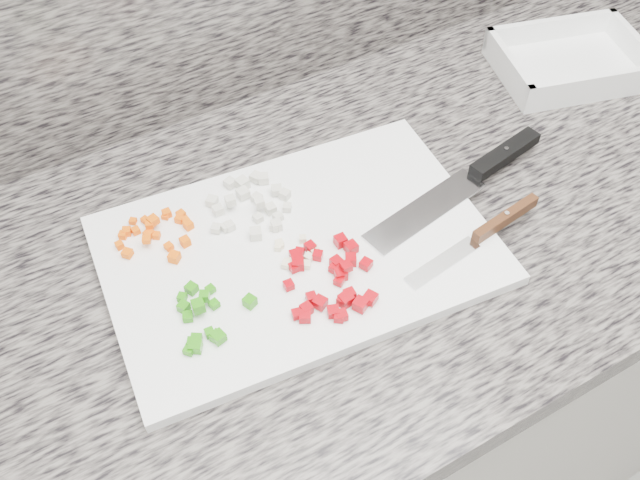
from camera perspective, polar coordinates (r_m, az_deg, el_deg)
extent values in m
cube|color=silver|center=(1.31, 2.91, -11.89)|extent=(3.92, 0.62, 0.86)
cube|color=#68625B|center=(0.94, 3.98, 1.27)|extent=(3.96, 0.64, 0.04)
cube|color=white|center=(0.87, -1.80, -0.81)|extent=(0.49, 0.35, 0.02)
cube|color=#F45D05|center=(0.89, -10.49, 1.18)|extent=(0.01, 0.01, 0.01)
cube|color=#F45D05|center=(0.89, -12.95, 0.36)|extent=(0.01, 0.01, 0.01)
cube|color=#F45D05|center=(0.90, -14.52, 0.74)|extent=(0.01, 0.01, 0.01)
cube|color=#F45D05|center=(0.88, -15.16, -1.02)|extent=(0.02, 0.02, 0.01)
cube|color=#F45D05|center=(0.91, -11.05, 2.01)|extent=(0.01, 0.01, 0.01)
cube|color=#F45D05|center=(0.90, -15.50, 0.37)|extent=(0.01, 0.01, 0.01)
cube|color=#F45D05|center=(0.89, -13.49, 1.22)|extent=(0.01, 0.01, 0.01)
cube|color=#F45D05|center=(0.87, -11.59, -1.21)|extent=(0.01, 0.01, 0.01)
cube|color=#F45D05|center=(0.86, -11.58, -1.34)|extent=(0.02, 0.02, 0.01)
cube|color=#F45D05|center=(0.90, -11.19, 1.66)|extent=(0.01, 0.01, 0.01)
cube|color=#F45D05|center=(0.88, -10.73, -0.12)|extent=(0.01, 0.01, 0.01)
cube|color=#F45D05|center=(0.91, -12.16, 2.10)|extent=(0.01, 0.01, 0.01)
cube|color=#F45D05|center=(0.91, -12.26, 1.88)|extent=(0.01, 0.01, 0.01)
cube|color=#F45D05|center=(0.89, -13.53, 0.49)|extent=(0.01, 0.01, 0.01)
cube|color=#F45D05|center=(0.90, -13.21, 1.55)|extent=(0.01, 0.01, 0.01)
cube|color=#F45D05|center=(0.89, -15.74, -0.41)|extent=(0.01, 0.01, 0.01)
cube|color=#F45D05|center=(0.91, -13.83, 1.59)|extent=(0.01, 0.01, 0.01)
cube|color=#F45D05|center=(0.88, -13.71, 0.05)|extent=(0.01, 0.01, 0.01)
cube|color=#F45D05|center=(0.91, -14.74, 1.48)|extent=(0.01, 0.01, 0.01)
cube|color=#F45D05|center=(0.88, -12.01, -0.50)|extent=(0.01, 0.01, 0.01)
cube|color=#F45D05|center=(0.90, -15.21, 0.67)|extent=(0.01, 0.01, 0.01)
cube|color=#F45D05|center=(0.90, -10.70, 1.54)|extent=(0.01, 0.01, 0.01)
cube|color=beige|center=(0.91, -8.63, 3.10)|extent=(0.02, 0.02, 0.01)
cube|color=beige|center=(0.92, -3.48, 4.01)|extent=(0.02, 0.02, 0.01)
cube|color=beige|center=(0.93, -7.21, 4.56)|extent=(0.02, 0.02, 0.01)
cube|color=beige|center=(0.87, -5.16, 0.51)|extent=(0.02, 0.02, 0.01)
cube|color=beige|center=(0.88, -3.63, 1.10)|extent=(0.02, 0.02, 0.01)
cube|color=beige|center=(0.88, -7.54, 1.04)|extent=(0.01, 0.01, 0.01)
cube|color=beige|center=(0.93, -6.22, 4.52)|extent=(0.02, 0.02, 0.01)
cube|color=beige|center=(0.88, -8.31, 0.93)|extent=(0.02, 0.02, 0.01)
cube|color=beige|center=(0.88, -3.51, 1.18)|extent=(0.01, 0.01, 0.01)
cube|color=beige|center=(0.90, -7.19, 3.13)|extent=(0.01, 0.01, 0.01)
cube|color=beige|center=(0.89, -3.38, 1.88)|extent=(0.01, 0.01, 0.01)
cube|color=beige|center=(0.94, -5.13, 5.04)|extent=(0.02, 0.02, 0.01)
cube|color=beige|center=(0.94, -4.56, 4.93)|extent=(0.02, 0.02, 0.01)
cube|color=beige|center=(0.90, -3.98, 2.51)|extent=(0.01, 0.01, 0.01)
cube|color=beige|center=(0.91, -5.08, 3.38)|extent=(0.02, 0.02, 0.01)
cube|color=beige|center=(0.90, -8.16, 2.39)|extent=(0.01, 0.01, 0.01)
cube|color=beige|center=(0.89, -4.87, 3.00)|extent=(0.01, 0.01, 0.01)
cube|color=beige|center=(0.91, -2.82, 3.64)|extent=(0.02, 0.02, 0.01)
cube|color=beige|center=(0.89, -4.99, 1.78)|extent=(0.01, 0.01, 0.01)
cube|color=beige|center=(0.92, -6.18, 3.75)|extent=(0.02, 0.02, 0.01)
cube|color=beige|center=(0.88, -7.24, 1.11)|extent=(0.01, 0.01, 0.01)
cube|color=beige|center=(0.90, -2.65, 2.63)|extent=(0.01, 0.01, 0.01)
cube|color=#26870C|center=(0.83, -10.24, -3.83)|extent=(0.02, 0.02, 0.01)
cube|color=#26870C|center=(0.81, -9.23, -4.45)|extent=(0.02, 0.02, 0.01)
cube|color=#26870C|center=(0.83, -8.76, -3.91)|extent=(0.01, 0.01, 0.01)
cube|color=#26870C|center=(0.82, -10.85, -5.29)|extent=(0.02, 0.02, 0.01)
cube|color=#26870C|center=(0.80, -9.71, -5.22)|extent=(0.02, 0.02, 0.01)
cube|color=#26870C|center=(0.79, -8.23, -7.67)|extent=(0.02, 0.02, 0.01)
cube|color=#26870C|center=(0.81, -10.53, -6.04)|extent=(0.01, 0.01, 0.01)
cube|color=#26870C|center=(0.78, -10.44, -8.65)|extent=(0.01, 0.01, 0.01)
cube|color=#26870C|center=(0.79, -10.18, -8.09)|extent=(0.01, 0.01, 0.01)
cube|color=#26870C|center=(0.79, -8.82, -7.34)|extent=(0.01, 0.01, 0.01)
cube|color=#26870C|center=(0.81, -8.46, -5.09)|extent=(0.01, 0.01, 0.01)
cube|color=#26870C|center=(0.79, -9.88, -7.83)|extent=(0.02, 0.02, 0.01)
cube|color=#26870C|center=(0.78, -9.93, -8.38)|extent=(0.02, 0.02, 0.01)
cube|color=#26870C|center=(0.79, -8.12, -7.69)|extent=(0.02, 0.02, 0.01)
cube|color=#26870C|center=(0.81, -5.64, -4.92)|extent=(0.02, 0.02, 0.01)
cube|color=#26870C|center=(0.83, -10.97, -4.54)|extent=(0.01, 0.01, 0.01)
cube|color=#A7020B|center=(0.81, 1.90, -4.88)|extent=(0.02, 0.02, 0.01)
cube|color=#A7020B|center=(0.80, -1.86, -5.93)|extent=(0.01, 0.01, 0.01)
cube|color=#A7020B|center=(0.85, -0.19, -1.23)|extent=(0.02, 0.02, 0.01)
cube|color=#A7020B|center=(0.80, 1.52, -6.19)|extent=(0.02, 0.02, 0.01)
cube|color=#A7020B|center=(0.84, 2.47, -1.58)|extent=(0.02, 0.02, 0.01)
cube|color=#A7020B|center=(0.84, 1.31, -1.78)|extent=(0.01, 0.01, 0.01)
cube|color=#A7020B|center=(0.85, -1.98, -1.22)|extent=(0.02, 0.02, 0.01)
cube|color=#A7020B|center=(0.82, 1.54, -3.28)|extent=(0.01, 0.01, 0.01)
cube|color=#A7020B|center=(0.81, 4.05, -4.64)|extent=(0.02, 0.02, 0.01)
cube|color=#A7020B|center=(0.84, -2.07, -2.19)|extent=(0.01, 0.01, 0.01)
cube|color=#A7020B|center=(0.80, -1.10, -5.54)|extent=(0.01, 0.01, 0.01)
cube|color=#A7020B|center=(0.80, 0.01, -5.03)|extent=(0.02, 0.02, 0.01)
cube|color=#A7020B|center=(0.81, 2.38, -4.38)|extent=(0.01, 0.01, 0.01)
cube|color=#A7020B|center=(0.86, 1.65, -0.07)|extent=(0.01, 0.01, 0.01)
cube|color=#A7020B|center=(0.80, 3.26, -5.17)|extent=(0.02, 0.02, 0.01)
cube|color=#A7020B|center=(0.85, -1.66, -1.01)|extent=(0.02, 0.02, 0.01)
cube|color=#A7020B|center=(0.85, 2.50, -0.60)|extent=(0.01, 0.01, 0.01)
cube|color=#A7020B|center=(0.86, 2.39, -0.50)|extent=(0.01, 0.01, 0.01)
cube|color=#A7020B|center=(0.82, -2.52, -3.62)|extent=(0.01, 0.01, 0.01)
cube|color=#A7020B|center=(0.83, 1.68, -2.75)|extent=(0.02, 0.02, 0.01)
cube|color=#A7020B|center=(0.81, 2.09, -4.78)|extent=(0.02, 0.02, 0.01)
cube|color=#A7020B|center=(0.83, 1.20, -2.27)|extent=(0.02, 0.02, 0.01)
cube|color=#A7020B|center=(0.84, -1.78, -1.90)|extent=(0.02, 0.02, 0.01)
cube|color=#A7020B|center=(0.86, -0.80, -0.56)|extent=(0.01, 0.01, 0.01)
cube|color=#A7020B|center=(0.80, 1.07, -5.73)|extent=(0.02, 0.02, 0.01)
cube|color=#A7020B|center=(0.80, 1.75, -6.03)|extent=(0.01, 0.01, 0.01)
cube|color=#A7020B|center=(0.82, 2.10, -2.14)|extent=(0.01, 0.01, 0.01)
cube|color=#A7020B|center=(0.81, -0.70, -4.62)|extent=(0.01, 0.01, 0.01)
cube|color=#A7020B|center=(0.79, -1.21, -6.12)|extent=(0.02, 0.02, 0.01)
cube|color=#A7020B|center=(0.84, 3.70, -1.92)|extent=(0.02, 0.02, 0.01)
cube|color=#F6E9BE|center=(0.85, -0.39, -1.06)|extent=(0.01, 0.01, 0.01)
cube|color=#F6E9BE|center=(0.84, -2.74, -1.96)|extent=(0.01, 0.01, 0.01)
cube|color=#F6E9BE|center=(0.84, -2.56, -1.79)|extent=(0.01, 0.01, 0.01)
cube|color=#F6E9BE|center=(0.87, -1.39, 0.08)|extent=(0.01, 0.01, 0.01)
cube|color=#F6E9BE|center=(0.85, -0.91, -1.39)|extent=(0.01, 0.01, 0.01)
cube|color=#F6E9BE|center=(0.86, -0.39, -0.67)|extent=(0.01, 0.01, 0.01)
cube|color=#F6E9BE|center=(0.86, -3.37, -0.59)|extent=(0.01, 0.01, 0.01)
cube|color=#F6E9BE|center=(0.86, -3.22, -0.47)|extent=(0.01, 0.01, 0.01)
cube|color=#F6E9BE|center=(0.84, -1.51, -2.01)|extent=(0.01, 0.01, 0.01)
cube|color=#F6E9BE|center=(0.84, -1.09, -1.99)|extent=(0.01, 0.01, 0.01)
cube|color=#F6E9BE|center=(0.86, -3.26, -0.27)|extent=(0.01, 0.01, 0.01)
cube|color=silver|center=(0.91, 8.43, 2.36)|extent=(0.19, 0.07, 0.00)
cube|color=black|center=(1.00, 14.58, 6.70)|extent=(0.12, 0.04, 0.02)
cylinder|color=silver|center=(0.99, 14.68, 7.08)|extent=(0.01, 0.01, 0.00)
cube|color=silver|center=(0.86, 9.79, -1.79)|extent=(0.11, 0.04, 0.00)
cube|color=#4A2712|center=(0.91, 14.61, 1.69)|extent=(0.11, 0.03, 0.02)
cylinder|color=silver|center=(0.91, 14.72, 2.07)|extent=(0.01, 0.01, 0.00)
cube|color=white|center=(1.20, 19.23, 12.84)|extent=(0.26, 0.21, 0.01)
cube|color=white|center=(1.24, 17.94, 15.77)|extent=(0.22, 0.07, 0.04)
cube|color=white|center=(1.14, 21.19, 11.47)|extent=(0.22, 0.07, 0.04)
cube|color=white|center=(1.25, 23.81, 14.02)|extent=(0.05, 0.16, 0.04)
cube|color=white|center=(1.14, 14.83, 13.30)|extent=(0.05, 0.16, 0.04)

